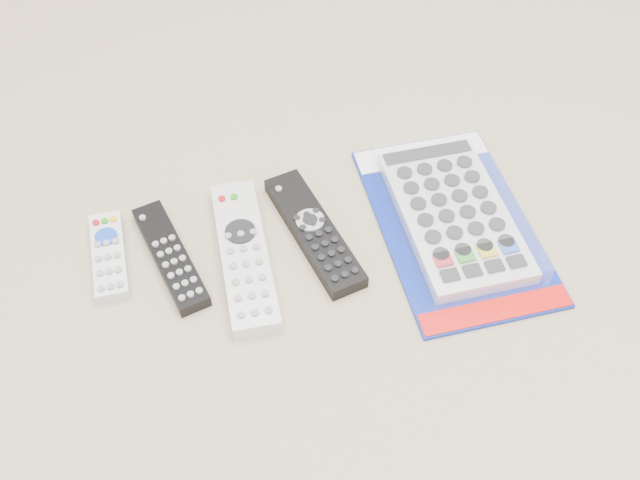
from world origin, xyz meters
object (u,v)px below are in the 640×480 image
object	(u,v)px
remote_large_black	(314,232)
jumbo_remote_packaged	(454,214)
remote_small_grey	(109,256)
remote_slim_black	(170,256)
remote_silver_dvd	(244,255)

from	to	relation	value
remote_large_black	jumbo_remote_packaged	xyz separation A→B (m)	(0.18, -0.03, 0.01)
remote_small_grey	remote_slim_black	size ratio (longest dim) A/B	0.74
jumbo_remote_packaged	remote_slim_black	bearing A→B (deg)	176.05
remote_small_grey	remote_slim_black	bearing A→B (deg)	-15.04
remote_small_grey	remote_slim_black	world-z (taller)	same
remote_silver_dvd	jumbo_remote_packaged	size ratio (longest dim) A/B	0.72
remote_silver_dvd	jumbo_remote_packaged	world-z (taller)	jumbo_remote_packaged
remote_slim_black	jumbo_remote_packaged	xyz separation A→B (m)	(0.36, -0.04, 0.01)
remote_small_grey	jumbo_remote_packaged	bearing A→B (deg)	-6.42
remote_silver_dvd	remote_large_black	distance (m)	0.09
remote_large_black	jumbo_remote_packaged	bearing A→B (deg)	-18.95
remote_slim_black	remote_silver_dvd	xyz separation A→B (m)	(0.09, -0.03, 0.00)
remote_slim_black	remote_silver_dvd	bearing A→B (deg)	-27.91
remote_small_grey	remote_silver_dvd	size ratio (longest dim) A/B	0.57
remote_slim_black	remote_small_grey	bearing A→B (deg)	151.53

